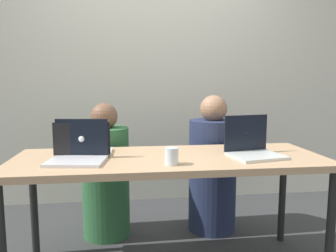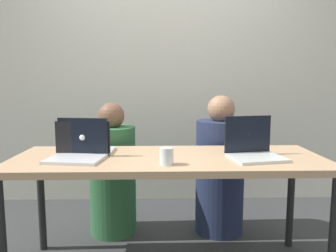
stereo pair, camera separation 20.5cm
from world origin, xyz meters
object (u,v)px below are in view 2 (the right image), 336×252
object	(u,v)px
person_on_left	(113,176)
person_on_right	(220,172)
laptop_front_right	(253,149)
laptop_back_left	(86,146)
water_glass_center	(167,157)
laptop_front_left	(78,150)

from	to	relation	value
person_on_left	person_on_right	bearing A→B (deg)	167.02
laptop_front_right	laptop_back_left	world-z (taller)	laptop_front_right
person_on_right	laptop_back_left	xyz separation A→B (m)	(-0.95, -0.46, 0.31)
person_on_right	water_glass_center	distance (m)	0.93
person_on_left	laptop_back_left	world-z (taller)	person_on_left
person_on_right	laptop_front_left	size ratio (longest dim) A/B	3.18
person_on_right	laptop_front_right	distance (m)	0.69
laptop_front_right	laptop_front_left	bearing A→B (deg)	169.25
laptop_back_left	water_glass_center	size ratio (longest dim) A/B	3.60
person_on_left	laptop_back_left	xyz separation A→B (m)	(-0.10, -0.46, 0.33)
person_on_left	laptop_front_right	size ratio (longest dim) A/B	3.01
laptop_back_left	water_glass_center	bearing A→B (deg)	150.41
laptop_front_right	laptop_front_left	xyz separation A→B (m)	(-1.05, -0.01, -0.00)
person_on_right	laptop_back_left	size ratio (longest dim) A/B	3.21
laptop_back_left	laptop_front_left	xyz separation A→B (m)	(-0.01, -0.16, 0.00)
person_on_left	water_glass_center	bearing A→B (deg)	105.29
laptop_front_left	water_glass_center	bearing A→B (deg)	-7.59
person_on_right	water_glass_center	world-z (taller)	person_on_right
person_on_left	laptop_back_left	size ratio (longest dim) A/B	3.05
laptop_front_right	laptop_back_left	distance (m)	1.05
person_on_left	laptop_front_left	size ratio (longest dim) A/B	3.02
person_on_right	laptop_front_right	bearing A→B (deg)	90.77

